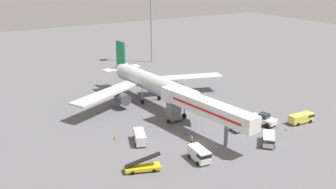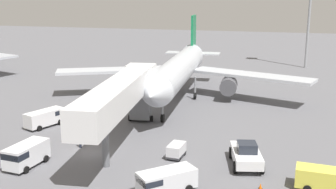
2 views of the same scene
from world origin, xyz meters
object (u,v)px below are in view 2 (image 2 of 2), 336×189
object	(u,v)px
safety_cone_bravo	(260,186)
safety_cone_alpha	(39,114)
service_van_mid_right	(165,180)
service_van_outer_right	(26,154)
pushback_tug	(246,154)
baggage_cart_far_center	(176,150)
airplane_at_gate	(180,69)
service_van_mid_left	(46,117)
service_van_near_center	(332,179)
ground_crew_worker_foreground	(80,140)
jet_bridge	(123,94)

from	to	relation	value
safety_cone_bravo	safety_cone_alpha	bearing A→B (deg)	155.67
service_van_mid_right	service_van_outer_right	size ratio (longest dim) A/B	1.02
service_van_mid_right	safety_cone_bravo	xyz separation A→B (m)	(7.57, 2.82, -0.86)
pushback_tug	service_van_outer_right	xyz separation A→B (m)	(-20.12, -6.08, 0.14)
baggage_cart_far_center	safety_cone_bravo	bearing A→B (deg)	-28.69
airplane_at_gate	safety_cone_bravo	xyz separation A→B (m)	(14.36, -28.07, -4.47)
service_van_mid_left	pushback_tug	bearing A→B (deg)	-12.18
airplane_at_gate	service_van_mid_right	world-z (taller)	airplane_at_gate
baggage_cart_far_center	service_van_outer_right	bearing A→B (deg)	-154.94
service_van_mid_right	service_van_mid_left	distance (m)	23.23
baggage_cart_far_center	safety_cone_alpha	world-z (taller)	baggage_cart_far_center
airplane_at_gate	service_van_mid_left	bearing A→B (deg)	-124.85
service_van_near_center	ground_crew_worker_foreground	xyz separation A→B (m)	(-24.96, 3.40, -0.22)
jet_bridge	safety_cone_bravo	size ratio (longest dim) A/B	47.58
service_van_outer_right	ground_crew_worker_foreground	xyz separation A→B (m)	(2.57, 5.97, -0.37)
airplane_at_gate	service_van_near_center	size ratio (longest dim) A/B	7.24
service_van_mid_left	safety_cone_alpha	world-z (taller)	service_van_mid_left
safety_cone_alpha	service_van_mid_right	bearing A→B (deg)	-36.02
service_van_near_center	safety_cone_bravo	xyz separation A→B (m)	(-5.72, -1.15, -0.86)
ground_crew_worker_foreground	service_van_outer_right	bearing A→B (deg)	-113.32
pushback_tug	ground_crew_worker_foreground	distance (m)	17.55
service_van_mid_right	pushback_tug	bearing A→B (deg)	51.83
service_van_near_center	ground_crew_worker_foreground	distance (m)	25.19
service_van_mid_right	safety_cone_bravo	distance (m)	8.12
airplane_at_gate	service_van_mid_right	bearing A→B (deg)	-77.59
safety_cone_alpha	pushback_tug	bearing A→B (deg)	-17.53
jet_bridge	service_van_near_center	xyz separation A→B (m)	(21.01, -6.03, -4.46)
service_van_outer_right	safety_cone_bravo	world-z (taller)	service_van_outer_right
pushback_tug	safety_cone_alpha	xyz separation A→B (m)	(-28.56, 9.02, -0.76)
airplane_at_gate	jet_bridge	xyz separation A→B (m)	(-0.93, -20.89, 0.85)
safety_cone_alpha	safety_cone_bravo	size ratio (longest dim) A/B	1.46
airplane_at_gate	service_van_near_center	bearing A→B (deg)	-53.28
service_van_outer_right	service_van_mid_right	bearing A→B (deg)	-5.59
airplane_at_gate	service_van_mid_right	distance (m)	31.83
airplane_at_gate	service_van_near_center	distance (m)	33.78
pushback_tug	ground_crew_worker_foreground	bearing A→B (deg)	-179.64
service_van_mid_right	service_van_outer_right	bearing A→B (deg)	174.41
service_van_mid_left	baggage_cart_far_center	size ratio (longest dim) A/B	2.14
airplane_at_gate	safety_cone_alpha	size ratio (longest dim) A/B	57.11
service_van_near_center	safety_cone_bravo	size ratio (longest dim) A/B	11.50
baggage_cart_far_center	ground_crew_worker_foreground	distance (m)	10.59
airplane_at_gate	pushback_tug	xyz separation A→B (m)	(12.67, -23.41, -3.60)
jet_bridge	service_van_mid_left	xyz separation A→B (m)	(-11.59, 2.91, -4.40)
airplane_at_gate	ground_crew_worker_foreground	bearing A→B (deg)	-101.72
pushback_tug	service_van_outer_right	distance (m)	21.02
safety_cone_bravo	jet_bridge	bearing A→B (deg)	154.84
baggage_cart_far_center	safety_cone_alpha	xyz separation A→B (m)	(-21.61, 8.95, -0.44)
service_van_mid_left	service_van_outer_right	distance (m)	12.58
service_van_mid_right	jet_bridge	bearing A→B (deg)	127.70
service_van_mid_right	ground_crew_worker_foreground	distance (m)	13.81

